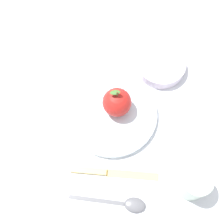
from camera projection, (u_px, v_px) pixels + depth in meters
name	position (u px, v px, depth m)	size (l,w,h in m)	color
ground_plane	(108.00, 121.00, 0.76)	(2.40, 2.40, 0.00)	silver
dinner_plate	(112.00, 114.00, 0.75)	(0.23, 0.23, 0.02)	silver
apple	(117.00, 102.00, 0.72)	(0.07, 0.07, 0.09)	#B21E19
side_bowl	(161.00, 65.00, 0.80)	(0.13, 0.13, 0.03)	silver
cup	(194.00, 183.00, 0.65)	(0.07, 0.07, 0.08)	#B2C6B2
knife	(106.00, 172.00, 0.70)	(0.19, 0.10, 0.01)	#D8B766
spoon	(126.00, 204.00, 0.67)	(0.17, 0.09, 0.01)	#59595E
linen_napkin	(99.00, 53.00, 0.83)	(0.13, 0.15, 0.00)	silver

